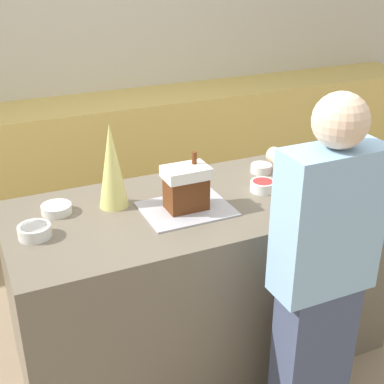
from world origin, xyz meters
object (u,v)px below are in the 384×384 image
at_px(baking_tray, 186,209).
at_px(candy_bowl_far_left, 56,208).
at_px(gingerbread_house, 186,187).
at_px(person, 321,276).
at_px(candy_bowl_beside_tree, 261,168).
at_px(decorative_tree, 112,166).
at_px(candy_bowl_behind_tray, 34,231).
at_px(mug, 313,185).
at_px(candy_bowl_near_tray_left, 314,154).
at_px(cookbook, 302,170).
at_px(candy_bowl_center_rear, 263,186).

bearing_deg(baking_tray, candy_bowl_far_left, 158.84).
bearing_deg(baking_tray, gingerbread_house, 23.40).
height_order(baking_tray, gingerbread_house, gingerbread_house).
bearing_deg(candy_bowl_far_left, person, -42.62).
distance_m(candy_bowl_beside_tree, person, 0.88).
xyz_separation_m(gingerbread_house, decorative_tree, (-0.29, 0.18, 0.09)).
relative_size(candy_bowl_behind_tray, person, 0.09).
bearing_deg(gingerbread_house, mug, -8.15).
distance_m(candy_bowl_near_tray_left, cookbook, 0.24).
xyz_separation_m(candy_bowl_behind_tray, cookbook, (1.45, 0.12, -0.02)).
xyz_separation_m(candy_bowl_beside_tree, candy_bowl_center_rear, (-0.12, -0.21, 0.00)).
distance_m(candy_bowl_behind_tray, person, 1.21).
height_order(gingerbread_house, mug, gingerbread_house).
relative_size(gingerbread_house, cookbook, 1.12).
height_order(candy_bowl_beside_tree, candy_bowl_far_left, candy_bowl_beside_tree).
bearing_deg(person, candy_bowl_center_rear, 80.82).
relative_size(decorative_tree, candy_bowl_near_tray_left, 3.27).
distance_m(cookbook, mug, 0.27).
bearing_deg(candy_bowl_beside_tree, candy_bowl_near_tray_left, 9.08).
bearing_deg(candy_bowl_center_rear, gingerbread_house, -176.06).
relative_size(cookbook, person, 0.15).
relative_size(candy_bowl_beside_tree, candy_bowl_center_rear, 0.91).
bearing_deg(candy_bowl_center_rear, baking_tray, -176.05).
xyz_separation_m(decorative_tree, cookbook, (1.05, -0.03, -0.19)).
relative_size(candy_bowl_beside_tree, person, 0.07).
distance_m(candy_bowl_beside_tree, cookbook, 0.23).
distance_m(candy_bowl_behind_tray, cookbook, 1.45).
xyz_separation_m(baking_tray, mug, (0.65, -0.09, 0.04)).
bearing_deg(decorative_tree, person, -51.41).
xyz_separation_m(decorative_tree, person, (0.63, -0.78, -0.30)).
height_order(baking_tray, candy_bowl_far_left, candy_bowl_far_left).
distance_m(candy_bowl_near_tray_left, candy_bowl_far_left, 1.51).
xyz_separation_m(candy_bowl_far_left, person, (0.89, -0.82, -0.12)).
bearing_deg(decorative_tree, candy_bowl_near_tray_left, 5.67).
relative_size(baking_tray, candy_bowl_center_rear, 3.29).
relative_size(baking_tray, gingerbread_house, 1.55).
relative_size(candy_bowl_near_tray_left, candy_bowl_center_rear, 1.00).
height_order(gingerbread_house, cookbook, gingerbread_house).
height_order(decorative_tree, cookbook, decorative_tree).
bearing_deg(mug, candy_bowl_near_tray_left, 53.27).
relative_size(candy_bowl_beside_tree, mug, 1.23).
distance_m(gingerbread_house, person, 0.72).
xyz_separation_m(mug, person, (-0.32, -0.51, -0.14)).
height_order(candy_bowl_behind_tray, cookbook, candy_bowl_behind_tray).
xyz_separation_m(baking_tray, cookbook, (0.76, 0.15, 0.01)).
height_order(decorative_tree, person, person).
bearing_deg(candy_bowl_center_rear, candy_bowl_beside_tree, 60.68).
bearing_deg(person, candy_bowl_far_left, 137.38).
relative_size(candy_bowl_behind_tray, candy_bowl_far_left, 1.00).
distance_m(gingerbread_house, candy_bowl_center_rear, 0.44).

